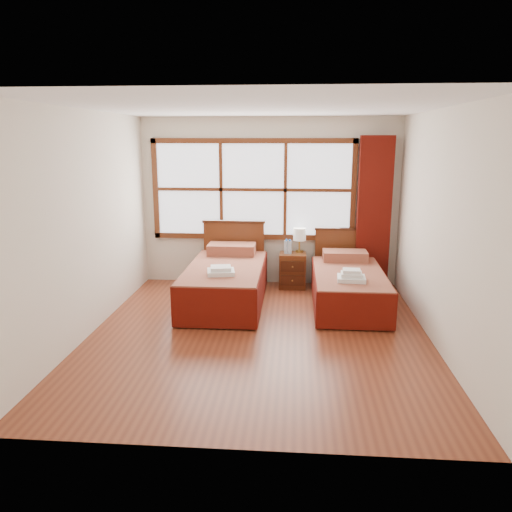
{
  "coord_description": "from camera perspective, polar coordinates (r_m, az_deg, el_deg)",
  "views": [
    {
      "loc": [
        0.41,
        -5.53,
        2.27
      ],
      "look_at": [
        -0.09,
        0.7,
        0.8
      ],
      "focal_mm": 35.0,
      "sensor_mm": 36.0,
      "label": 1
    }
  ],
  "objects": [
    {
      "name": "floor",
      "position": [
        5.99,
        0.28,
        -9.0
      ],
      "size": [
        4.5,
        4.5,
        0.0
      ],
      "primitive_type": "plane",
      "color": "brown",
      "rests_on": "ground"
    },
    {
      "name": "wall_back",
      "position": [
        7.85,
        1.53,
        6.16
      ],
      "size": [
        4.0,
        0.0,
        4.0
      ],
      "primitive_type": "plane",
      "rotation": [
        1.57,
        0.0,
        0.0
      ],
      "color": "silver",
      "rests_on": "floor"
    },
    {
      "name": "ceiling",
      "position": [
        5.56,
        0.31,
        16.66
      ],
      "size": [
        4.5,
        4.5,
        0.0
      ],
      "primitive_type": "plane",
      "rotation": [
        3.14,
        0.0,
        0.0
      ],
      "color": "white",
      "rests_on": "wall_back"
    },
    {
      "name": "curtain",
      "position": [
        7.81,
        13.31,
        4.81
      ],
      "size": [
        0.5,
        0.16,
        2.3
      ],
      "primitive_type": "cube",
      "color": "#570F08",
      "rests_on": "wall_back"
    },
    {
      "name": "wall_right",
      "position": [
        5.84,
        20.31,
        2.86
      ],
      "size": [
        0.0,
        4.5,
        4.5
      ],
      "primitive_type": "plane",
      "rotation": [
        1.57,
        0.0,
        -1.57
      ],
      "color": "silver",
      "rests_on": "floor"
    },
    {
      "name": "bottle_near",
      "position": [
        7.68,
        3.48,
        1.04
      ],
      "size": [
        0.06,
        0.06,
        0.23
      ],
      "color": "#ADC8DF",
      "rests_on": "nightstand"
    },
    {
      "name": "towels_right",
      "position": [
        6.5,
        10.85,
        -2.28
      ],
      "size": [
        0.37,
        0.33,
        0.15
      ],
      "rotation": [
        0.0,
        0.0,
        -0.06
      ],
      "color": "white",
      "rests_on": "bed_right"
    },
    {
      "name": "bed_left",
      "position": [
        7.07,
        -3.44,
        -2.84
      ],
      "size": [
        1.05,
        2.07,
        1.02
      ],
      "color": "#391A0B",
      "rests_on": "floor"
    },
    {
      "name": "towels_left",
      "position": [
        6.52,
        -4.04,
        -1.7
      ],
      "size": [
        0.4,
        0.36,
        0.1
      ],
      "rotation": [
        0.0,
        0.0,
        0.18
      ],
      "color": "white",
      "rests_on": "bed_left"
    },
    {
      "name": "window",
      "position": [
        7.81,
        -0.33,
        7.6
      ],
      "size": [
        3.16,
        0.06,
        1.56
      ],
      "color": "white",
      "rests_on": "wall_back"
    },
    {
      "name": "lamp",
      "position": [
        7.79,
        5.0,
        2.41
      ],
      "size": [
        0.19,
        0.19,
        0.38
      ],
      "color": "#B49239",
      "rests_on": "nightstand"
    },
    {
      "name": "nightstand",
      "position": [
        7.79,
        4.19,
        -1.65
      ],
      "size": [
        0.41,
        0.41,
        0.54
      ],
      "color": "#592A13",
      "rests_on": "floor"
    },
    {
      "name": "bottle_far",
      "position": [
        7.67,
        3.88,
        1.0
      ],
      "size": [
        0.06,
        0.06,
        0.23
      ],
      "color": "#ADC8DF",
      "rests_on": "nightstand"
    },
    {
      "name": "wall_left",
      "position": [
        6.11,
        -18.79,
        3.41
      ],
      "size": [
        0.0,
        4.5,
        4.5
      ],
      "primitive_type": "plane",
      "rotation": [
        1.57,
        0.0,
        1.57
      ],
      "color": "silver",
      "rests_on": "floor"
    },
    {
      "name": "bed_right",
      "position": [
        7.06,
        10.48,
        -3.32
      ],
      "size": [
        0.96,
        1.98,
        0.93
      ],
      "color": "#391A0B",
      "rests_on": "floor"
    }
  ]
}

